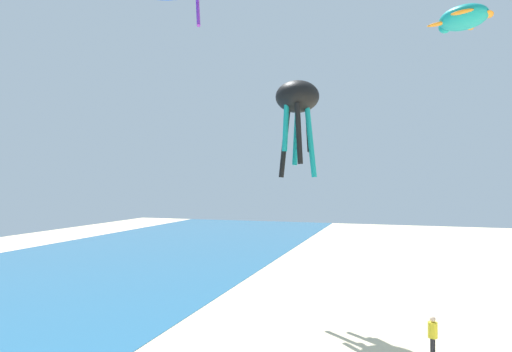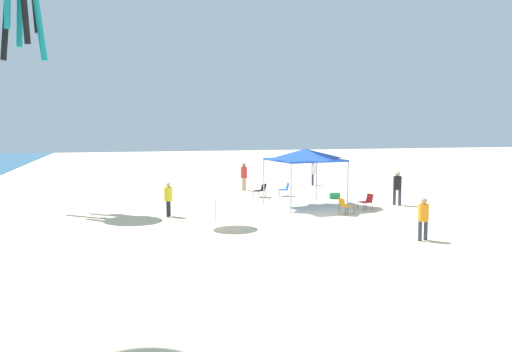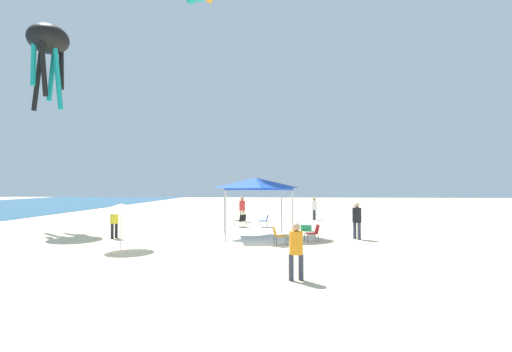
{
  "view_description": "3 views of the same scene",
  "coord_description": "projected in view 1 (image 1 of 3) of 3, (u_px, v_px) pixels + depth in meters",
  "views": [
    {
      "loc": [
        -18.27,
        9.06,
        7.34
      ],
      "look_at": [
        -1.17,
        14.65,
        7.64
      ],
      "focal_mm": 29.75,
      "sensor_mm": 36.0,
      "label": 1
    },
    {
      "loc": [
        -23.8,
        9.48,
        4.45
      ],
      "look_at": [
        2.57,
        2.93,
        1.71
      ],
      "focal_mm": 37.01,
      "sensor_mm": 36.0,
      "label": 2
    },
    {
      "loc": [
        -16.73,
        -0.99,
        2.75
      ],
      "look_at": [
        1.79,
        0.3,
        3.19
      ],
      "focal_mm": 25.44,
      "sensor_mm": 36.0,
      "label": 3
    }
  ],
  "objects": [
    {
      "name": "beach_umbrella",
      "position": [
        497.0,
        345.0,
        14.51
      ],
      "size": [
        1.95,
        1.94,
        2.02
      ],
      "color": "silver",
      "rests_on": "ground"
    },
    {
      "name": "person_near_umbrella",
      "position": [
        433.0,
        333.0,
        18.02
      ],
      "size": [
        0.44,
        0.4,
        1.67
      ],
      "rotation": [
        0.0,
        0.0,
        6.01
      ],
      "color": "black",
      "rests_on": "ground"
    },
    {
      "name": "kite_turtle_teal",
      "position": [
        462.0,
        18.0,
        25.02
      ],
      "size": [
        3.92,
        3.89,
        1.3
      ],
      "rotation": [
        0.0,
        0.0,
        0.5
      ],
      "color": "teal"
    },
    {
      "name": "kite_octopus_black",
      "position": [
        297.0,
        102.0,
        24.92
      ],
      "size": [
        2.57,
        2.57,
        5.7
      ],
      "rotation": [
        0.0,
        0.0,
        5.55
      ],
      "color": "black"
    }
  ]
}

